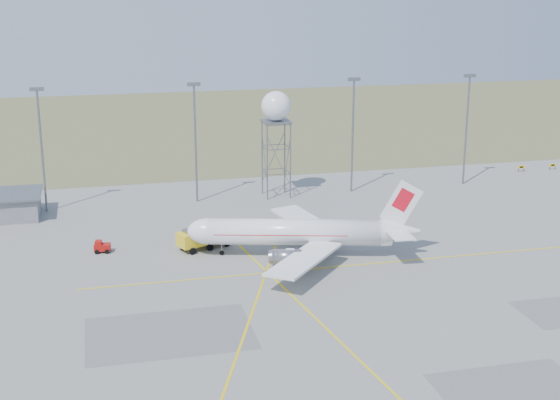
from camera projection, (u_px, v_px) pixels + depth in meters
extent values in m
plane|color=gray|center=(393.00, 378.00, 75.20)|extent=(400.00, 400.00, 0.00)
cube|color=#5D6537|center=(197.00, 124.00, 205.99)|extent=(400.00, 120.00, 0.03)
cylinder|color=slate|center=(42.00, 152.00, 126.17)|extent=(0.36, 0.36, 20.00)
cube|color=slate|center=(37.00, 89.00, 123.36)|extent=(2.20, 0.50, 0.60)
cylinder|color=slate|center=(196.00, 145.00, 131.84)|extent=(0.36, 0.36, 20.00)
cube|color=slate|center=(194.00, 84.00, 129.03)|extent=(2.20, 0.50, 0.60)
cylinder|color=slate|center=(353.00, 137.00, 138.19)|extent=(0.36, 0.36, 20.00)
cube|color=slate|center=(354.00, 79.00, 135.38)|extent=(2.20, 0.50, 0.60)
cylinder|color=slate|center=(466.00, 131.00, 143.17)|extent=(0.36, 0.36, 20.00)
cube|color=slate|center=(470.00, 76.00, 140.37)|extent=(2.20, 0.50, 0.60)
cylinder|color=black|center=(518.00, 170.00, 154.82)|extent=(0.10, 0.10, 0.80)
cylinder|color=black|center=(524.00, 170.00, 155.10)|extent=(0.10, 0.10, 0.80)
cube|color=yellow|center=(521.00, 167.00, 154.81)|extent=(1.60, 0.15, 0.50)
cube|color=black|center=(521.00, 167.00, 154.73)|extent=(0.80, 0.03, 0.30)
cylinder|color=black|center=(550.00, 168.00, 156.41)|extent=(0.10, 0.10, 0.80)
cylinder|color=black|center=(555.00, 168.00, 156.68)|extent=(0.10, 0.10, 0.80)
cube|color=yellow|center=(553.00, 165.00, 156.40)|extent=(1.60, 0.15, 0.50)
cube|color=black|center=(553.00, 165.00, 156.32)|extent=(0.80, 0.03, 0.30)
cylinder|color=white|center=(294.00, 232.00, 107.32)|extent=(23.85, 9.70, 3.65)
ellipsoid|color=white|center=(208.00, 231.00, 107.61)|extent=(6.59, 5.04, 3.65)
cube|color=black|center=(200.00, 227.00, 107.48)|extent=(1.86, 2.30, 0.89)
cone|color=white|center=(400.00, 231.00, 106.88)|extent=(6.23, 4.95, 3.65)
cube|color=white|center=(401.00, 204.00, 105.83)|extent=(5.71, 1.79, 6.86)
cube|color=red|center=(403.00, 200.00, 105.65)|extent=(3.11, 1.12, 3.52)
cube|color=white|center=(395.00, 221.00, 109.57)|extent=(4.13, 5.60, 0.16)
cube|color=white|center=(400.00, 235.00, 103.96)|extent=(4.13, 5.60, 0.16)
cube|color=white|center=(304.00, 221.00, 115.42)|extent=(7.06, 15.16, 0.33)
cube|color=white|center=(304.00, 259.00, 99.64)|extent=(12.89, 13.88, 0.33)
cylinder|color=slate|center=(288.00, 232.00, 112.90)|extent=(4.25, 3.02, 2.10)
cylinder|color=slate|center=(287.00, 257.00, 102.73)|extent=(4.25, 3.02, 2.10)
cube|color=red|center=(281.00, 231.00, 107.34)|extent=(18.57, 8.31, 0.11)
cylinder|color=black|center=(222.00, 252.00, 108.40)|extent=(0.78, 0.78, 0.82)
cube|color=black|center=(307.00, 253.00, 108.11)|extent=(2.31, 5.52, 0.82)
cylinder|color=slate|center=(307.00, 250.00, 108.00)|extent=(0.27, 0.27, 1.64)
cylinder|color=slate|center=(267.00, 162.00, 133.75)|extent=(0.25, 0.25, 13.34)
cylinder|color=slate|center=(290.00, 161.00, 134.68)|extent=(0.25, 0.25, 13.34)
cylinder|color=slate|center=(285.00, 156.00, 138.51)|extent=(0.25, 0.25, 13.34)
cylinder|color=slate|center=(262.00, 157.00, 137.58)|extent=(0.25, 0.25, 13.34)
cube|color=slate|center=(276.00, 121.00, 134.29)|extent=(4.70, 4.70, 0.26)
sphere|color=white|center=(276.00, 106.00, 133.56)|extent=(5.13, 5.13, 5.13)
cube|color=yellow|center=(205.00, 236.00, 110.96)|extent=(8.37, 5.57, 1.95)
cube|color=yellow|center=(221.00, 227.00, 112.37)|extent=(2.93, 3.11, 1.24)
cube|color=black|center=(225.00, 226.00, 112.70)|extent=(0.99, 2.15, 0.89)
cube|color=slate|center=(199.00, 229.00, 110.13)|extent=(4.90, 3.69, 0.35)
cube|color=#A6100B|center=(102.00, 247.00, 109.45)|extent=(2.39, 1.71, 0.91)
cube|color=#A6100B|center=(98.00, 242.00, 109.21)|extent=(1.07, 1.32, 0.50)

